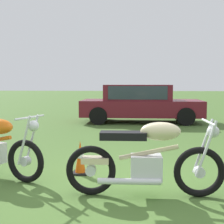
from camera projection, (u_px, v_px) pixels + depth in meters
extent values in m
plane|color=#476B2D|center=(137.00, 187.00, 4.43)|extent=(120.00, 120.00, 0.00)
torus|color=black|center=(26.00, 161.00, 4.61)|extent=(0.64, 0.29, 0.65)
cylinder|color=silver|center=(26.00, 161.00, 4.61)|extent=(0.16, 0.14, 0.14)
cylinder|color=silver|center=(32.00, 139.00, 4.64)|extent=(0.27, 0.12, 0.73)
cylinder|color=silver|center=(24.00, 141.00, 4.48)|extent=(0.27, 0.12, 0.73)
cylinder|color=silver|center=(30.00, 117.00, 4.51)|extent=(0.23, 0.62, 0.03)
sphere|color=silver|center=(33.00, 126.00, 4.50)|extent=(0.20, 0.20, 0.16)
torus|color=black|center=(199.00, 172.00, 4.02)|extent=(0.66, 0.12, 0.66)
torus|color=black|center=(91.00, 170.00, 4.09)|extent=(0.66, 0.12, 0.66)
cylinder|color=silver|center=(199.00, 172.00, 4.02)|extent=(0.14, 0.11, 0.14)
cylinder|color=silver|center=(91.00, 170.00, 4.09)|extent=(0.14, 0.11, 0.14)
cylinder|color=silver|center=(203.00, 146.00, 4.07)|extent=(0.27, 0.05, 0.72)
cylinder|color=silver|center=(206.00, 149.00, 3.89)|extent=(0.27, 0.05, 0.72)
cube|color=silver|center=(146.00, 167.00, 4.05)|extent=(0.41, 0.32, 0.32)
cylinder|color=beige|center=(149.00, 152.00, 4.03)|extent=(0.77, 0.09, 0.22)
ellipsoid|color=beige|center=(161.00, 131.00, 4.00)|extent=(0.53, 0.28, 0.24)
cube|color=black|center=(123.00, 136.00, 4.03)|extent=(0.61, 0.27, 0.10)
cube|color=beige|center=(95.00, 160.00, 4.08)|extent=(0.37, 0.20, 0.08)
cylinder|color=silver|center=(209.00, 122.00, 3.95)|extent=(0.06, 0.64, 0.03)
sphere|color=silver|center=(213.00, 132.00, 3.96)|extent=(0.17, 0.17, 0.16)
cylinder|color=silver|center=(129.00, 181.00, 3.92)|extent=(0.80, 0.12, 0.08)
cube|color=maroon|center=(141.00, 108.00, 11.86)|extent=(4.53, 1.93, 0.60)
cube|color=maroon|center=(138.00, 93.00, 11.82)|extent=(2.51, 1.71, 0.60)
cube|color=#2D3842|center=(138.00, 92.00, 11.81)|extent=(2.14, 1.74, 0.48)
cylinder|color=black|center=(179.00, 112.00, 12.61)|extent=(0.64, 0.23, 0.64)
cylinder|color=black|center=(186.00, 117.00, 10.90)|extent=(0.64, 0.23, 0.64)
cylinder|color=black|center=(103.00, 112.00, 12.86)|extent=(0.64, 0.23, 0.64)
cylinder|color=black|center=(98.00, 116.00, 11.15)|extent=(0.64, 0.23, 0.64)
cone|color=#EA590F|center=(80.00, 157.00, 5.06)|extent=(0.18, 0.18, 0.55)
cube|color=black|center=(80.00, 173.00, 5.08)|extent=(0.25, 0.25, 0.03)
cylinder|color=white|center=(80.00, 156.00, 5.06)|extent=(0.12, 0.12, 0.07)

